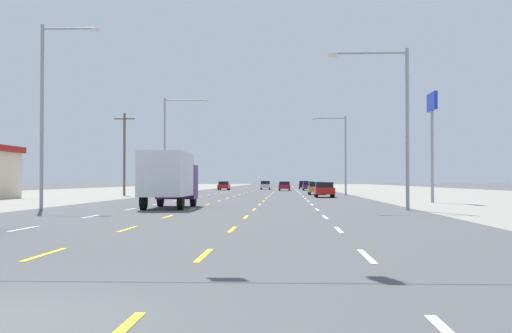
{
  "coord_description": "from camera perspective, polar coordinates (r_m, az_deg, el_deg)",
  "views": [
    {
      "loc": [
        3.53,
        -7.22,
        1.63
      ],
      "look_at": [
        -0.5,
        80.82,
        3.49
      ],
      "focal_mm": 46.27,
      "sensor_mm": 36.0,
      "label": 1
    }
  ],
  "objects": [
    {
      "name": "signal_span_wire",
      "position": [
        16.82,
        -9.04,
        11.91
      ],
      "size": [
        25.06,
        0.53,
        9.54
      ],
      "color": "brown",
      "rests_on": "ground"
    },
    {
      "name": "lot_apron_right",
      "position": [
        76.25,
        18.79,
        -2.37
      ],
      "size": [
        28.0,
        440.0,
        0.01
      ],
      "primitive_type": "cube",
      "color": "gray",
      "rests_on": "ground"
    },
    {
      "name": "streetlight_right_row_1",
      "position": [
        73.93,
        7.44,
        1.51
      ],
      "size": [
        3.83,
        0.26,
        8.82
      ],
      "color": "gray",
      "rests_on": "ground"
    },
    {
      "name": "hatchback_center_turn_distant_a",
      "position": [
        117.44,
        0.82,
        -1.62
      ],
      "size": [
        1.72,
        3.9,
        1.54
      ],
      "color": "silver",
      "rests_on": "ground"
    },
    {
      "name": "box_truck_inner_left_near",
      "position": [
        38.67,
        -7.53,
        -0.89
      ],
      "size": [
        2.4,
        7.2,
        3.23
      ],
      "color": "#4C196B",
      "rests_on": "ground"
    },
    {
      "name": "ground_plane",
      "position": [
        73.33,
        -0.14,
        -2.48
      ],
      "size": [
        572.0,
        572.0,
        0.0
      ],
      "primitive_type": "plane",
      "color": "#4C4C4F"
    },
    {
      "name": "pole_sign_right_row_1",
      "position": [
        50.04,
        14.98,
        4.11
      ],
      "size": [
        0.24,
        2.57,
        8.04
      ],
      "color": "gray",
      "rests_on": "ground"
    },
    {
      "name": "sedan_far_right_midfar",
      "position": [
        75.27,
        5.22,
        -1.87
      ],
      "size": [
        1.8,
        4.5,
        1.46
      ],
      "color": "#B28C33",
      "rests_on": "ground"
    },
    {
      "name": "sedan_inner_right_far",
      "position": [
        103.42,
        2.48,
        -1.69
      ],
      "size": [
        1.8,
        4.5,
        1.46
      ],
      "color": "maroon",
      "rests_on": "ground"
    },
    {
      "name": "lot_apron_left",
      "position": [
        78.51,
        -18.51,
        -2.33
      ],
      "size": [
        28.0,
        440.0,
        0.01
      ],
      "primitive_type": "cube",
      "color": "gray",
      "rests_on": "ground"
    },
    {
      "name": "streetlight_left_row_0",
      "position": [
        38.87,
        -17.62,
        5.13
      ],
      "size": [
        3.37,
        0.26,
        10.39
      ],
      "color": "gray",
      "rests_on": "ground"
    },
    {
      "name": "utility_pole_left_row_1",
      "position": [
        71.21,
        -11.31,
        1.18
      ],
      "size": [
        2.2,
        0.26,
        8.76
      ],
      "color": "brown",
      "rests_on": "ground"
    },
    {
      "name": "sedan_far_right_farther",
      "position": [
        106.53,
        4.54,
        -1.68
      ],
      "size": [
        1.8,
        4.5,
        1.46
      ],
      "color": "#4C196B",
      "rests_on": "ground"
    },
    {
      "name": "streetlight_left_row_1",
      "position": [
        74.91,
        -7.52,
        2.42
      ],
      "size": [
        5.04,
        0.26,
        10.93
      ],
      "color": "gray",
      "rests_on": "ground"
    },
    {
      "name": "lane_markings",
      "position": [
        111.79,
        0.81,
        -2.04
      ],
      "size": [
        10.64,
        227.6,
        0.01
      ],
      "color": "white",
      "rests_on": "ground"
    },
    {
      "name": "hatchback_far_right_distant_b",
      "position": [
        126.27,
        4.12,
        -1.59
      ],
      "size": [
        1.72,
        3.9,
        1.54
      ],
      "color": "black",
      "rests_on": "ground"
    },
    {
      "name": "sedan_far_left_farthest",
      "position": [
        110.3,
        -2.78,
        -1.66
      ],
      "size": [
        1.8,
        4.5,
        1.46
      ],
      "color": "red",
      "rests_on": "ground"
    },
    {
      "name": "streetlight_right_row_0",
      "position": [
        36.93,
        12.18,
        4.41
      ],
      "size": [
        4.45,
        0.26,
        8.87
      ],
      "color": "gray",
      "rests_on": "ground"
    },
    {
      "name": "sedan_far_right_mid",
      "position": [
        63.47,
        5.91,
        -1.99
      ],
      "size": [
        1.8,
        4.5,
        1.46
      ],
      "color": "red",
      "rests_on": "ground"
    }
  ]
}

